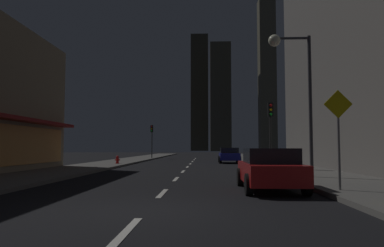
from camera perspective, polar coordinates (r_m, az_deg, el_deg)
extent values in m
cube|color=black|center=(40.48, 0.23, -5.97)|extent=(78.00, 136.00, 0.10)
cube|color=#605E59|center=(40.84, 10.15, -5.71)|extent=(4.00, 76.00, 0.15)
cube|color=#605E59|center=(41.31, -9.57, -5.70)|extent=(4.00, 76.00, 0.15)
cube|color=silver|center=(6.74, -10.28, -16.37)|extent=(0.16, 2.20, 0.01)
cube|color=silver|center=(11.80, -4.72, -10.96)|extent=(0.16, 2.20, 0.01)
cube|color=silver|center=(16.95, -2.57, -8.79)|extent=(0.16, 2.20, 0.01)
cube|color=silver|center=(22.12, -1.44, -7.62)|extent=(0.16, 2.20, 0.01)
cube|color=silver|center=(27.30, -0.74, -6.90)|extent=(0.16, 2.20, 0.01)
cube|color=silver|center=(32.49, -0.26, -6.40)|extent=(0.16, 2.20, 0.01)
cube|color=silver|center=(37.68, 0.08, -6.04)|extent=(0.16, 2.20, 0.01)
cube|color=silver|center=(42.87, 0.34, -5.77)|extent=(0.16, 2.20, 0.01)
cube|color=silver|center=(48.07, 0.55, -5.56)|extent=(0.16, 2.20, 0.01)
cube|color=#343127|center=(159.33, 1.21, 4.86)|extent=(7.55, 7.72, 50.95)
cube|color=#423F31|center=(144.43, 4.54, 4.22)|extent=(8.18, 6.81, 43.18)
cube|color=brown|center=(142.55, 11.79, 7.57)|extent=(6.17, 6.76, 58.79)
cube|color=#B21919|center=(12.84, 12.17, -7.58)|extent=(1.80, 4.20, 0.65)
cube|color=black|center=(12.62, 12.29, -5.10)|extent=(1.64, 2.00, 0.55)
cylinder|color=black|center=(14.13, 7.64, -8.40)|extent=(0.22, 0.68, 0.68)
cylinder|color=black|center=(14.40, 14.70, -8.22)|extent=(0.22, 0.68, 0.68)
cylinder|color=black|center=(11.36, 8.99, -9.52)|extent=(0.22, 0.68, 0.68)
cylinder|color=black|center=(11.69, 17.69, -9.22)|extent=(0.22, 0.68, 0.68)
sphere|color=white|center=(14.79, 8.67, -6.92)|extent=(0.18, 0.18, 0.18)
sphere|color=white|center=(14.95, 12.89, -6.83)|extent=(0.18, 0.18, 0.18)
cube|color=navy|center=(34.48, 5.90, -5.22)|extent=(1.80, 4.20, 0.65)
cube|color=black|center=(34.27, 5.91, -4.29)|extent=(1.64, 2.00, 0.55)
cylinder|color=black|center=(35.84, 4.34, -5.61)|extent=(0.22, 0.68, 0.68)
cylinder|color=black|center=(35.95, 7.16, -5.59)|extent=(0.22, 0.68, 0.68)
cylinder|color=black|center=(33.05, 4.52, -5.77)|extent=(0.22, 0.68, 0.68)
cylinder|color=black|center=(33.16, 7.58, -5.74)|extent=(0.22, 0.68, 0.68)
sphere|color=white|center=(36.50, 4.82, -5.07)|extent=(0.18, 0.18, 0.18)
sphere|color=white|center=(36.56, 6.55, -5.05)|extent=(0.18, 0.18, 0.18)
cylinder|color=red|center=(30.42, -11.73, -5.71)|extent=(0.22, 0.22, 0.55)
sphere|color=red|center=(30.41, -11.73, -5.19)|extent=(0.21, 0.21, 0.21)
cylinder|color=red|center=(30.43, -11.74, -6.17)|extent=(0.30, 0.30, 0.06)
cylinder|color=red|center=(30.46, -12.03, -5.65)|extent=(0.10, 0.10, 0.10)
cylinder|color=red|center=(30.38, -11.44, -5.66)|extent=(0.10, 0.10, 0.10)
cylinder|color=#2D2D2D|center=(23.43, 12.29, -1.83)|extent=(0.12, 0.12, 4.20)
cube|color=black|center=(23.35, 12.32, 2.11)|extent=(0.32, 0.24, 0.90)
sphere|color=red|center=(23.25, 12.37, 2.83)|extent=(0.18, 0.18, 0.18)
sphere|color=#F2B20C|center=(23.22, 12.38, 2.15)|extent=(0.18, 0.18, 0.18)
sphere|color=#19D833|center=(23.19, 12.39, 1.46)|extent=(0.18, 0.18, 0.18)
cylinder|color=#2D2D2D|center=(46.31, -6.36, -2.82)|extent=(0.12, 0.12, 4.20)
cube|color=black|center=(46.16, -6.38, -0.83)|extent=(0.32, 0.24, 0.90)
sphere|color=red|center=(46.05, -6.41, -0.48)|extent=(0.18, 0.18, 0.18)
sphere|color=#F2B20C|center=(46.04, -6.41, -0.83)|extent=(0.18, 0.18, 0.18)
sphere|color=#19D833|center=(46.02, -6.41, -1.17)|extent=(0.18, 0.18, 0.18)
cylinder|color=#38383D|center=(17.38, 18.24, 2.73)|extent=(0.16, 0.16, 6.50)
cylinder|color=#38383D|center=(17.81, 15.49, 12.88)|extent=(1.60, 0.12, 0.12)
sphere|color=#FCF7CC|center=(17.62, 12.90, 12.68)|extent=(0.56, 0.56, 0.56)
cylinder|color=slate|center=(12.29, 22.25, -4.13)|extent=(0.08, 0.08, 2.40)
cube|color=yellow|center=(12.34, 22.12, 2.85)|extent=(0.91, 0.03, 0.91)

